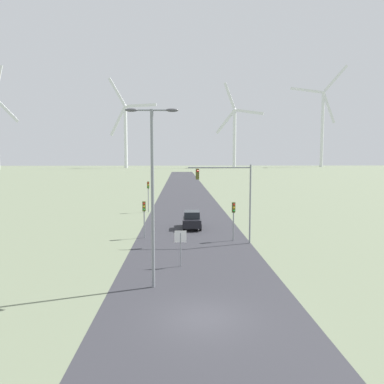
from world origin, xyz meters
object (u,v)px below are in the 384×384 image
(traffic_light_post_near_left, at_px, (144,211))
(wind_turbine_center, at_px, (234,131))
(traffic_light_post_near_right, at_px, (234,213))
(wind_turbine_left, at_px, (126,129))
(streetlamp, at_px, (152,177))
(traffic_light_mast_overhead, at_px, (229,187))
(wind_turbine_right, at_px, (323,121))
(car_approaching, at_px, (192,220))
(traffic_light_post_mid_left, at_px, (148,190))
(stop_sign_near, at_px, (180,241))

(traffic_light_post_near_left, bearing_deg, wind_turbine_center, 79.64)
(traffic_light_post_near_right, relative_size, wind_turbine_left, 0.06)
(streetlamp, xyz_separation_m, wind_turbine_left, (-34.25, 230.12, 19.56))
(traffic_light_post_near_right, xyz_separation_m, traffic_light_mast_overhead, (-0.53, -1.07, 2.32))
(streetlamp, height_order, wind_turbine_right, wind_turbine_right)
(streetlamp, distance_m, wind_turbine_center, 236.22)
(wind_turbine_center, bearing_deg, car_approaching, -99.41)
(traffic_light_mast_overhead, bearing_deg, streetlamp, -118.30)
(traffic_light_post_mid_left, relative_size, traffic_light_mast_overhead, 0.61)
(streetlamp, distance_m, stop_sign_near, 6.21)
(wind_turbine_center, relative_size, wind_turbine_right, 0.79)
(traffic_light_post_near_left, height_order, wind_turbine_center, wind_turbine_center)
(streetlamp, bearing_deg, stop_sign_near, 68.76)
(stop_sign_near, distance_m, traffic_light_post_mid_left, 25.32)
(traffic_light_post_mid_left, xyz_separation_m, wind_turbine_left, (-31.56, 201.22, 22.80))
(traffic_light_post_mid_left, relative_size, car_approaching, 1.00)
(traffic_light_post_near_right, distance_m, traffic_light_mast_overhead, 2.61)
(traffic_light_post_near_right, height_order, car_approaching, traffic_light_post_near_right)
(stop_sign_near, height_order, car_approaching, stop_sign_near)
(traffic_light_post_near_right, distance_m, wind_turbine_center, 224.15)
(stop_sign_near, distance_m, wind_turbine_left, 230.23)
(traffic_light_post_mid_left, bearing_deg, car_approaching, -64.74)
(traffic_light_post_near_left, distance_m, wind_turbine_right, 263.56)
(wind_turbine_left, bearing_deg, wind_turbine_right, 8.80)
(traffic_light_mast_overhead, bearing_deg, traffic_light_post_near_left, 162.04)
(traffic_light_mast_overhead, height_order, car_approaching, traffic_light_mast_overhead)
(car_approaching, bearing_deg, traffic_light_post_near_right, -58.89)
(streetlamp, distance_m, car_approaching, 18.40)
(stop_sign_near, bearing_deg, traffic_light_post_near_left, 109.98)
(streetlamp, bearing_deg, wind_turbine_right, 67.26)
(traffic_light_mast_overhead, relative_size, wind_turbine_right, 0.09)
(traffic_light_post_mid_left, xyz_separation_m, traffic_light_mast_overhead, (8.38, -18.34, 1.82))
(stop_sign_near, height_order, wind_turbine_center, wind_turbine_center)
(traffic_light_post_near_right, height_order, traffic_light_mast_overhead, traffic_light_mast_overhead)
(traffic_light_post_mid_left, relative_size, wind_turbine_left, 0.07)
(wind_turbine_left, bearing_deg, traffic_light_post_near_left, -81.48)
(car_approaching, relative_size, wind_turbine_left, 0.07)
(stop_sign_near, distance_m, wind_turbine_center, 232.47)
(car_approaching, distance_m, wind_turbine_center, 219.17)
(traffic_light_post_near_left, relative_size, traffic_light_post_mid_left, 0.82)
(traffic_light_mast_overhead, relative_size, wind_turbine_center, 0.12)
(traffic_light_post_near_right, bearing_deg, wind_turbine_right, 67.53)
(wind_turbine_left, bearing_deg, traffic_light_mast_overhead, -79.69)
(wind_turbine_right, bearing_deg, streetlamp, -112.74)
(traffic_light_post_near_right, height_order, traffic_light_post_mid_left, traffic_light_post_mid_left)
(wind_turbine_left, height_order, wind_turbine_center, wind_turbine_left)
(traffic_light_post_near_right, height_order, wind_turbine_left, wind_turbine_left)
(traffic_light_post_near_right, xyz_separation_m, wind_turbine_center, (32.16, 220.73, 21.99))
(streetlamp, height_order, car_approaching, streetlamp)
(wind_turbine_center, distance_m, wind_turbine_right, 70.42)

